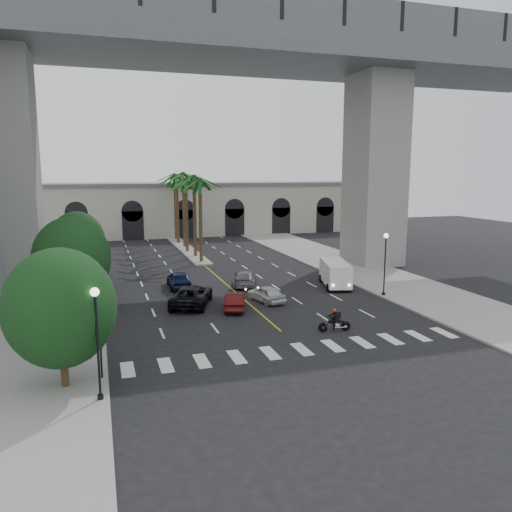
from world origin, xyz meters
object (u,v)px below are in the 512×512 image
(lamp_post_left_far, at_px, (96,257))
(car_c, at_px, (192,295))
(traffic_signal_far, at_px, (99,311))
(lamp_post_left_near, at_px, (97,334))
(traffic_signal_near, at_px, (100,332))
(motorcycle_rider, at_px, (335,321))
(pedestrian_a, at_px, (76,337))
(cargo_van, at_px, (335,273))
(pedestrian_b, at_px, (45,335))
(car_b, at_px, (235,301))
(lamp_post_right, at_px, (385,259))
(car_a, at_px, (266,294))
(car_e, at_px, (179,279))
(car_d, at_px, (245,278))

(lamp_post_left_far, height_order, car_c, lamp_post_left_far)
(lamp_post_left_far, bearing_deg, traffic_signal_far, -89.60)
(lamp_post_left_near, relative_size, traffic_signal_near, 1.47)
(motorcycle_rider, height_order, car_c, car_c)
(car_c, bearing_deg, traffic_signal_near, 82.76)
(motorcycle_rider, height_order, pedestrian_a, pedestrian_a)
(cargo_van, distance_m, pedestrian_b, 25.57)
(lamp_post_left_near, relative_size, motorcycle_rider, 2.46)
(lamp_post_left_near, height_order, car_c, lamp_post_left_near)
(motorcycle_rider, bearing_deg, pedestrian_b, -177.66)
(lamp_post_left_near, bearing_deg, cargo_van, 40.45)
(car_b, xyz_separation_m, pedestrian_b, (-12.86, -5.45, 0.40))
(traffic_signal_near, xyz_separation_m, car_b, (9.80, 10.52, -1.84))
(lamp_post_right, xyz_separation_m, car_b, (-12.90, 0.02, -2.55))
(lamp_post_right, distance_m, car_c, 16.14)
(cargo_van, relative_size, pedestrian_b, 3.11)
(lamp_post_left_near, bearing_deg, pedestrian_b, 111.37)
(lamp_post_left_far, bearing_deg, cargo_van, -9.52)
(car_a, height_order, pedestrian_a, pedestrian_a)
(lamp_post_right, height_order, motorcycle_rider, lamp_post_right)
(lamp_post_left_far, bearing_deg, car_a, -27.04)
(car_a, bearing_deg, traffic_signal_near, 28.60)
(lamp_post_right, height_order, car_b, lamp_post_right)
(lamp_post_right, bearing_deg, pedestrian_b, -168.11)
(pedestrian_b, bearing_deg, car_e, 98.44)
(traffic_signal_far, bearing_deg, car_d, 47.58)
(car_a, distance_m, car_b, 3.31)
(traffic_signal_far, bearing_deg, car_a, 31.73)
(lamp_post_left_far, bearing_deg, motorcycle_rider, -45.58)
(car_b, height_order, car_e, car_e)
(car_e, bearing_deg, lamp_post_left_near, 73.29)
(lamp_post_right, height_order, traffic_signal_near, lamp_post_right)
(motorcycle_rider, distance_m, car_a, 8.70)
(lamp_post_right, relative_size, traffic_signal_near, 1.47)
(car_d, height_order, car_e, car_e)
(car_b, bearing_deg, traffic_signal_near, 64.37)
(lamp_post_right, distance_m, motorcycle_rider, 10.99)
(car_c, height_order, pedestrian_a, pedestrian_a)
(motorcycle_rider, bearing_deg, car_c, 137.68)
(car_a, relative_size, car_e, 0.85)
(pedestrian_a, bearing_deg, car_a, -3.49)
(traffic_signal_near, bearing_deg, car_e, 69.95)
(lamp_post_left_near, distance_m, pedestrian_a, 6.88)
(lamp_post_left_near, height_order, traffic_signal_far, lamp_post_left_near)
(lamp_post_left_far, distance_m, car_e, 7.41)
(lamp_post_left_near, distance_m, car_e, 22.63)
(lamp_post_right, bearing_deg, car_a, 171.86)
(lamp_post_right, relative_size, car_c, 0.92)
(lamp_post_left_far, xyz_separation_m, cargo_van, (20.58, -3.45, -1.94))
(lamp_post_left_far, xyz_separation_m, traffic_signal_far, (0.10, -14.50, -0.71))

